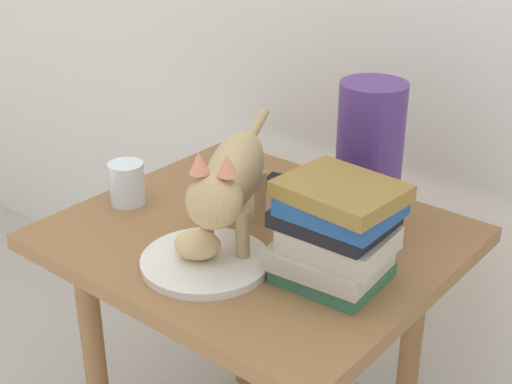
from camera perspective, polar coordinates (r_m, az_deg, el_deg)
side_table at (r=1.39m, az=0.00°, el=-6.57°), size 0.69×0.60×0.61m
plate at (r=1.23m, az=-3.99°, el=-5.47°), size 0.22×0.22×0.01m
bread_roll at (r=1.22m, az=-4.64°, el=-4.16°), size 0.10×0.09×0.05m
cat at (r=1.23m, az=-1.93°, el=1.13°), size 0.26×0.43×0.23m
book_stack at (r=1.15m, az=6.31°, el=-3.16°), size 0.20×0.16×0.18m
green_vase at (r=1.32m, az=8.89°, el=2.71°), size 0.12×0.12×0.28m
candle_jar at (r=1.45m, az=-10.11°, el=0.51°), size 0.07×0.07×0.08m
tv_remote at (r=1.49m, az=3.55°, el=0.45°), size 0.16×0.08×0.02m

